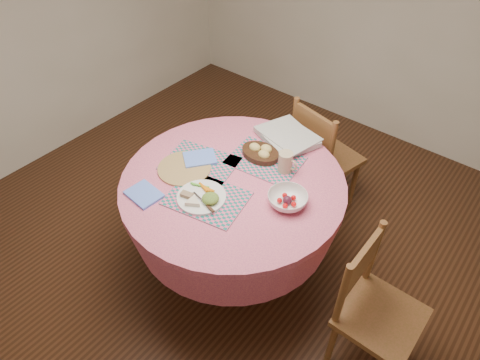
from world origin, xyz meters
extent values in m
plane|color=#331C0F|center=(0.00, 0.00, 0.00)|extent=(4.00, 4.00, 0.00)
cylinder|color=#E86C83|center=(0.00, 0.00, 0.73)|extent=(1.24, 1.24, 0.04)
cone|color=#E86C83|center=(0.00, 0.00, 0.56)|extent=(1.24, 1.24, 0.30)
cylinder|color=black|center=(0.00, 0.00, 0.22)|extent=(0.14, 0.14, 0.44)
cylinder|color=black|center=(0.00, 0.00, 0.03)|extent=(0.56, 0.56, 0.06)
cube|color=brown|center=(0.96, -0.02, 0.40)|extent=(0.37, 0.39, 0.04)
cylinder|color=brown|center=(1.12, 0.14, 0.20)|extent=(0.04, 0.04, 0.40)
cylinder|color=brown|center=(0.81, -0.18, 0.20)|extent=(0.04, 0.04, 0.40)
cylinder|color=brown|center=(0.81, 0.14, 0.20)|extent=(0.04, 0.04, 0.40)
cylinder|color=brown|center=(0.79, -0.18, 0.62)|extent=(0.04, 0.04, 0.44)
cylinder|color=brown|center=(0.80, 0.14, 0.62)|extent=(0.04, 0.04, 0.44)
cube|color=brown|center=(0.80, -0.02, 0.71)|extent=(0.03, 0.32, 0.21)
cube|color=brown|center=(0.12, 0.87, 0.42)|extent=(0.49, 0.47, 0.04)
cylinder|color=brown|center=(0.32, 0.99, 0.21)|extent=(0.04, 0.04, 0.42)
cylinder|color=brown|center=(-0.01, 1.06, 0.21)|extent=(0.04, 0.04, 0.42)
cylinder|color=brown|center=(0.25, 0.68, 0.21)|extent=(0.04, 0.04, 0.42)
cylinder|color=brown|center=(-0.08, 0.76, 0.21)|extent=(0.04, 0.04, 0.42)
cylinder|color=brown|center=(0.24, 0.66, 0.65)|extent=(0.04, 0.04, 0.47)
cylinder|color=brown|center=(-0.08, 0.74, 0.65)|extent=(0.04, 0.04, 0.47)
cube|color=brown|center=(0.08, 0.70, 0.74)|extent=(0.33, 0.10, 0.22)
cube|color=#136B64|center=(-0.01, -0.20, 0.75)|extent=(0.45, 0.37, 0.01)
cube|color=#136B64|center=(-0.23, -0.01, 0.75)|extent=(0.46, 0.38, 0.01)
cube|color=#136B64|center=(0.04, 0.24, 0.75)|extent=(0.43, 0.35, 0.01)
cylinder|color=#A67E48|center=(-0.27, -0.10, 0.76)|extent=(0.30, 0.30, 0.01)
cube|color=#5F85F5|center=(-0.29, -0.38, 0.76)|extent=(0.19, 0.16, 0.01)
cube|color=#5F85F5|center=(-0.26, 0.01, 0.76)|extent=(0.22, 0.23, 0.01)
cylinder|color=white|center=(-0.03, -0.21, 0.76)|extent=(0.26, 0.26, 0.01)
ellipsoid|color=#31551D|center=(0.03, -0.22, 0.79)|extent=(0.11, 0.11, 0.04)
cylinder|color=beige|center=(-0.04, -0.28, 0.78)|extent=(0.12, 0.12, 0.02)
cube|color=#84684C|center=(-0.10, -0.25, 0.78)|extent=(0.07, 0.05, 0.02)
cube|color=silver|center=(-0.01, -0.24, 0.77)|extent=(0.15, 0.04, 0.00)
cylinder|color=black|center=(-0.01, 0.26, 0.77)|extent=(0.23, 0.23, 0.03)
ellipsoid|color=#DEC171|center=(-0.05, 0.26, 0.81)|extent=(0.07, 0.06, 0.05)
ellipsoid|color=#DEC171|center=(0.01, 0.29, 0.81)|extent=(0.07, 0.06, 0.05)
ellipsoid|color=#DEC171|center=(0.03, 0.24, 0.81)|extent=(0.07, 0.06, 0.05)
cylinder|color=tan|center=(0.17, 0.24, 0.82)|extent=(0.08, 0.08, 0.12)
torus|color=tan|center=(0.22, 0.24, 0.82)|extent=(0.07, 0.01, 0.07)
imported|color=white|center=(0.33, 0.04, 0.78)|extent=(0.27, 0.27, 0.06)
sphere|color=red|center=(0.37, 0.04, 0.77)|extent=(0.03, 0.03, 0.03)
sphere|color=red|center=(0.34, 0.07, 0.77)|extent=(0.03, 0.03, 0.03)
sphere|color=red|center=(0.30, 0.06, 0.77)|extent=(0.03, 0.03, 0.03)
sphere|color=red|center=(0.30, 0.01, 0.77)|extent=(0.03, 0.03, 0.03)
sphere|color=red|center=(0.34, 0.00, 0.77)|extent=(0.03, 0.03, 0.03)
sphere|color=#3F1223|center=(0.33, 0.04, 0.78)|extent=(0.05, 0.05, 0.05)
cube|color=silver|center=(0.02, 0.49, 0.77)|extent=(0.42, 0.38, 0.03)
cube|color=silver|center=(0.04, 0.49, 0.80)|extent=(0.37, 0.31, 0.01)
camera|label=1|loc=(1.11, -1.31, 2.32)|focal=32.00mm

